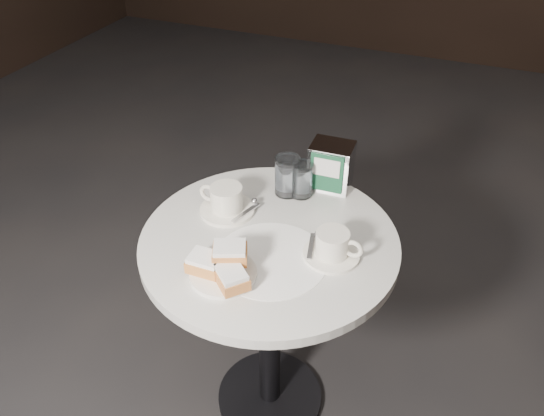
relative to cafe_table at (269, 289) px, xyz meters
The scene contains 9 objects.
ground 0.55m from the cafe_table, ahead, with size 7.00×7.00×0.00m, color black.
cafe_table is the anchor object (origin of this frame).
sugar_spill 0.22m from the cafe_table, 65.61° to the right, with size 0.29×0.29×0.00m, color white.
beignet_plate 0.29m from the cafe_table, 105.20° to the right, with size 0.21×0.21×0.08m.
coffee_cup_left 0.29m from the cafe_table, 158.04° to the left, with size 0.17×0.16×0.08m.
coffee_cup_right 0.29m from the cafe_table, ahead, with size 0.16×0.15×0.08m.
water_glass_left 0.34m from the cafe_table, 97.96° to the left, with size 0.10×0.10×0.12m.
water_glass_right 0.33m from the cafe_table, 86.82° to the left, with size 0.07×0.07×0.11m.
napkin_dispenser 0.41m from the cafe_table, 75.18° to the left, with size 0.13×0.11×0.14m.
Camera 1 is at (0.42, -1.01, 1.66)m, focal length 35.00 mm.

